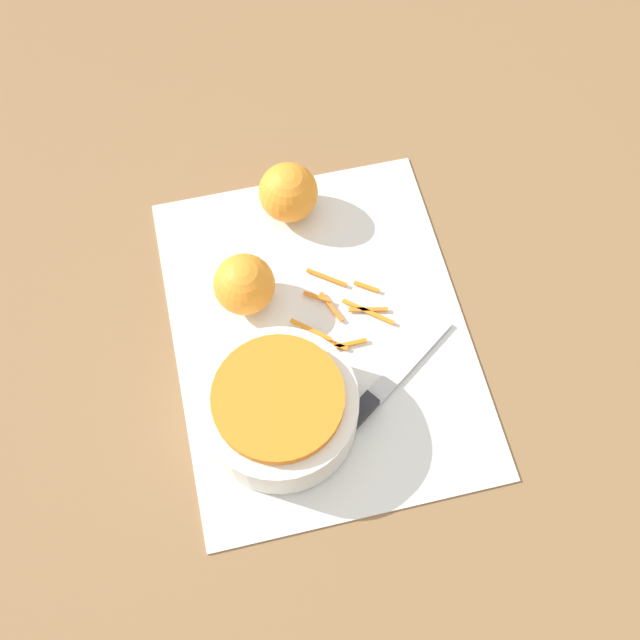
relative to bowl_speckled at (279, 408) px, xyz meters
The scene contains 7 objects.
ground_plane 0.13m from the bowl_speckled, 34.76° to the right, with size 4.00×4.00×0.00m, color olive.
cutting_board 0.13m from the bowl_speckled, 34.76° to the right, with size 0.47×0.36×0.01m.
bowl_speckled is the anchor object (origin of this frame).
knife 0.11m from the bowl_speckled, 95.15° to the right, with size 0.15×0.20×0.02m.
orange_left 0.17m from the bowl_speckled, ahead, with size 0.08×0.08×0.08m.
orange_right 0.30m from the bowl_speckled, 13.13° to the right, with size 0.08×0.08×0.08m.
peel_pile 0.16m from the bowl_speckled, 40.36° to the right, with size 0.13×0.13×0.01m.
Camera 1 is at (-0.38, 0.09, 0.85)m, focal length 42.00 mm.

